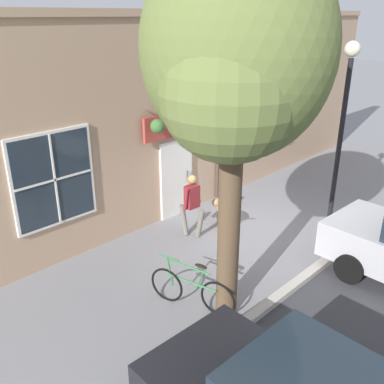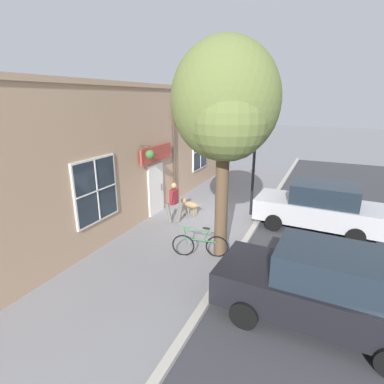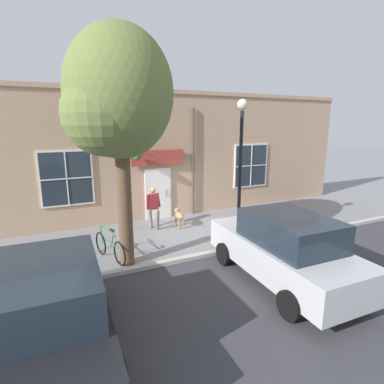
{
  "view_description": "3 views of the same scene",
  "coord_description": "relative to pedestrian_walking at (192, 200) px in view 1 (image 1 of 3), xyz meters",
  "views": [
    {
      "loc": [
        5.6,
        -7.83,
        5.08
      ],
      "look_at": [
        -0.85,
        -1.32,
        1.26
      ],
      "focal_mm": 40.0,
      "sensor_mm": 36.0,
      "label": 1
    },
    {
      "loc": [
        4.2,
        -10.74,
        4.67
      ],
      "look_at": [
        -0.09,
        -1.47,
        1.45
      ],
      "focal_mm": 28.0,
      "sensor_mm": 36.0,
      "label": 2
    },
    {
      "loc": [
        9.32,
        -4.45,
        3.84
      ],
      "look_at": [
        -1.37,
        0.6,
        1.17
      ],
      "focal_mm": 28.0,
      "sensor_mm": 36.0,
      "label": 3
    }
  ],
  "objects": [
    {
      "name": "ground_plane",
      "position": [
        1.0,
        1.16,
        -0.95
      ],
      "size": [
        90.0,
        90.0,
        0.0
      ],
      "primitive_type": "plane",
      "color": "gray"
    },
    {
      "name": "pedestrian_walking",
      "position": [
        0.0,
        0.0,
        0.0
      ],
      "size": [
        0.71,
        0.56,
        1.61
      ],
      "color": "#6B665B",
      "rests_on": "ground_plane"
    },
    {
      "name": "street_lamp",
      "position": [
        2.52,
        2.07,
        2.07
      ],
      "size": [
        0.32,
        0.32,
        4.59
      ],
      "color": "black",
      "rests_on": "ground_plane"
    },
    {
      "name": "storefront_facade",
      "position": [
        -1.34,
        1.15,
        1.64
      ],
      "size": [
        0.95,
        18.0,
        5.19
      ],
      "color": "tan",
      "rests_on": "ground_plane"
    },
    {
      "name": "leaning_bicycle",
      "position": [
        1.96,
        -1.99,
        -0.57
      ],
      "size": [
        1.67,
        0.57,
        0.99
      ],
      "color": "black",
      "rests_on": "ground_plane"
    },
    {
      "name": "street_tree_by_curb",
      "position": [
        2.54,
        -1.7,
        3.49
      ],
      "size": [
        2.98,
        2.78,
        6.24
      ],
      "color": "brown",
      "rests_on": "ground_plane"
    },
    {
      "name": "dog_on_leash",
      "position": [
        0.23,
        0.93,
        -0.48
      ],
      "size": [
        1.02,
        0.36,
        0.71
      ],
      "color": "#997A51",
      "rests_on": "ground_plane"
    }
  ]
}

